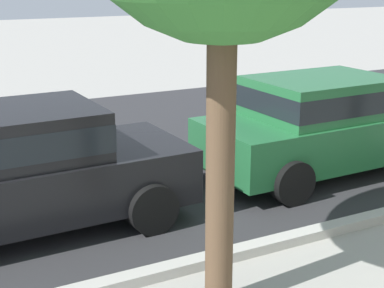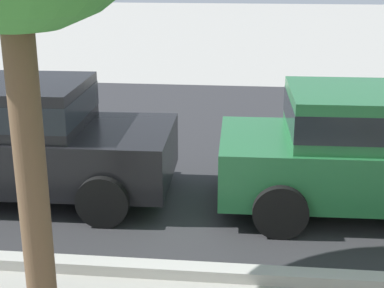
% 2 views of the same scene
% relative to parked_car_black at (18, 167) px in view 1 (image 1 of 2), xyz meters
% --- Properties ---
extents(street_surface, '(60.00, 9.00, 0.01)m').
position_rel_parked_car_black_xyz_m(street_surface, '(5.91, 2.74, -0.84)').
color(street_surface, '#2D2D30').
rests_on(street_surface, ground).
extents(parked_car_black, '(4.14, 2.00, 1.56)m').
position_rel_parked_car_black_xyz_m(parked_car_black, '(0.00, 0.00, 0.00)').
color(parked_car_black, black).
rests_on(parked_car_black, ground).
extents(parked_car_green, '(4.14, 2.00, 1.56)m').
position_rel_parked_car_black_xyz_m(parked_car_green, '(4.75, 0.00, 0.00)').
color(parked_car_green, '#236638').
rests_on(parked_car_green, ground).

